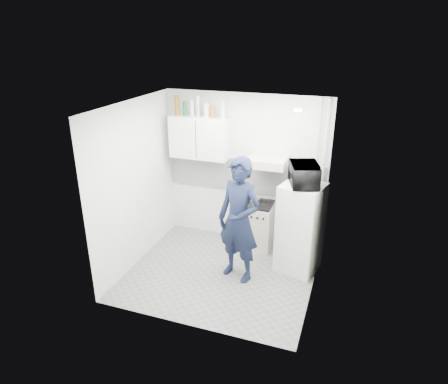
% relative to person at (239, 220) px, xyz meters
% --- Properties ---
extents(floor, '(2.80, 2.80, 0.00)m').
position_rel_person_xyz_m(floor, '(-0.28, -0.03, -0.95)').
color(floor, slate).
rests_on(floor, ground).
extents(ceiling, '(2.80, 2.80, 0.00)m').
position_rel_person_xyz_m(ceiling, '(-0.28, -0.03, 1.65)').
color(ceiling, white).
rests_on(ceiling, wall_back).
extents(wall_back, '(2.80, 0.00, 2.80)m').
position_rel_person_xyz_m(wall_back, '(-0.28, 1.22, 0.35)').
color(wall_back, silver).
rests_on(wall_back, floor).
extents(wall_left, '(0.00, 2.60, 2.60)m').
position_rel_person_xyz_m(wall_left, '(-1.68, -0.03, 0.35)').
color(wall_left, silver).
rests_on(wall_left, floor).
extents(wall_right, '(0.00, 2.60, 2.60)m').
position_rel_person_xyz_m(wall_right, '(1.12, -0.03, 0.35)').
color(wall_right, silver).
rests_on(wall_right, floor).
extents(person, '(0.80, 0.65, 1.91)m').
position_rel_person_xyz_m(person, '(0.00, 0.00, 0.00)').
color(person, black).
rests_on(person, floor).
extents(stove, '(0.50, 0.50, 0.79)m').
position_rel_person_xyz_m(stove, '(0.04, 0.97, -0.56)').
color(stove, beige).
rests_on(stove, floor).
extents(fridge, '(0.71, 0.71, 1.42)m').
position_rel_person_xyz_m(fridge, '(0.82, 0.52, -0.24)').
color(fridge, silver).
rests_on(fridge, floor).
extents(stove_top, '(0.48, 0.48, 0.03)m').
position_rel_person_xyz_m(stove_top, '(0.04, 0.97, -0.14)').
color(stove_top, black).
rests_on(stove_top, stove).
extents(saucepan, '(0.17, 0.17, 0.10)m').
position_rel_person_xyz_m(saucepan, '(-0.01, 0.96, -0.08)').
color(saucepan, silver).
rests_on(saucepan, stove_top).
extents(microwave, '(0.67, 0.56, 0.32)m').
position_rel_person_xyz_m(microwave, '(0.82, 0.52, 0.63)').
color(microwave, black).
rests_on(microwave, fridge).
extents(bottle_a, '(0.08, 0.08, 0.32)m').
position_rel_person_xyz_m(bottle_a, '(-1.44, 1.05, 1.41)').
color(bottle_a, brown).
rests_on(bottle_a, upper_cabinet).
extents(bottle_b, '(0.06, 0.06, 0.23)m').
position_rel_person_xyz_m(bottle_b, '(-1.29, 1.05, 1.36)').
color(bottle_b, '#144C1E').
rests_on(bottle_b, upper_cabinet).
extents(bottle_c, '(0.06, 0.06, 0.27)m').
position_rel_person_xyz_m(bottle_c, '(-1.16, 1.05, 1.38)').
color(bottle_c, '#B2B7BC').
rests_on(bottle_c, upper_cabinet).
extents(bottle_d, '(0.08, 0.08, 0.34)m').
position_rel_person_xyz_m(bottle_d, '(-1.05, 1.05, 1.42)').
color(bottle_d, silver).
rests_on(bottle_d, upper_cabinet).
extents(canister_a, '(0.09, 0.09, 0.23)m').
position_rel_person_xyz_m(canister_a, '(-0.90, 1.05, 1.36)').
color(canister_a, '#B2B7BC').
rests_on(canister_a, upper_cabinet).
extents(canister_b, '(0.09, 0.09, 0.17)m').
position_rel_person_xyz_m(canister_b, '(-0.79, 1.05, 1.33)').
color(canister_b, brown).
rests_on(canister_b, upper_cabinet).
extents(bottle_e, '(0.07, 0.07, 0.29)m').
position_rel_person_xyz_m(bottle_e, '(-0.62, 1.05, 1.39)').
color(bottle_e, '#B2B7BC').
rests_on(bottle_e, upper_cabinet).
extents(upper_cabinet, '(1.00, 0.35, 0.70)m').
position_rel_person_xyz_m(upper_cabinet, '(-1.03, 1.05, 0.90)').
color(upper_cabinet, silver).
rests_on(upper_cabinet, wall_back).
extents(range_hood, '(0.60, 0.50, 0.14)m').
position_rel_person_xyz_m(range_hood, '(0.17, 0.97, 0.62)').
color(range_hood, beige).
rests_on(range_hood, wall_back).
extents(backsplash, '(2.74, 0.03, 0.60)m').
position_rel_person_xyz_m(backsplash, '(-0.28, 1.21, 0.25)').
color(backsplash, white).
rests_on(backsplash, wall_back).
extents(pipe_a, '(0.05, 0.05, 2.60)m').
position_rel_person_xyz_m(pipe_a, '(1.02, 1.14, 0.35)').
color(pipe_a, beige).
rests_on(pipe_a, floor).
extents(pipe_b, '(0.04, 0.04, 2.60)m').
position_rel_person_xyz_m(pipe_b, '(0.90, 1.14, 0.35)').
color(pipe_b, beige).
rests_on(pipe_b, floor).
extents(ceiling_spot_fixture, '(0.10, 0.10, 0.02)m').
position_rel_person_xyz_m(ceiling_spot_fixture, '(0.72, 0.17, 1.62)').
color(ceiling_spot_fixture, white).
rests_on(ceiling_spot_fixture, ceiling).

